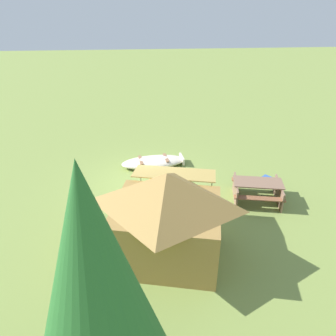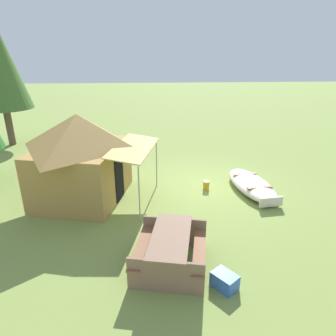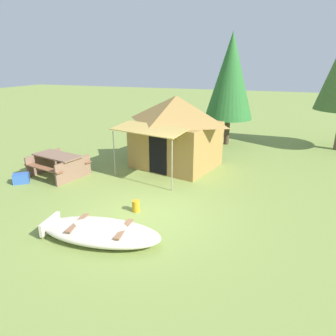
{
  "view_description": "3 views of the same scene",
  "coord_description": "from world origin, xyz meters",
  "px_view_note": "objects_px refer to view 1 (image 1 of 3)",
  "views": [
    {
      "loc": [
        0.04,
        11.01,
        6.64
      ],
      "look_at": [
        -0.87,
        0.91,
        1.2
      ],
      "focal_mm": 33.57,
      "sensor_mm": 36.0,
      "label": 1
    },
    {
      "loc": [
        -9.46,
        1.92,
        4.39
      ],
      "look_at": [
        -0.49,
        1.29,
        0.91
      ],
      "focal_mm": 31.68,
      "sensor_mm": 36.0,
      "label": 2
    },
    {
      "loc": [
        3.12,
        -6.7,
        3.86
      ],
      "look_at": [
        0.02,
        1.62,
        0.76
      ],
      "focal_mm": 32.22,
      "sensor_mm": 36.0,
      "label": 3
    }
  ],
  "objects_px": {
    "picnic_table": "(257,189)",
    "fuel_can": "(152,180)",
    "pine_tree_back_right": "(96,294)",
    "canvas_cabin_tent": "(167,215)",
    "beached_rowboat": "(154,162)",
    "cooler_box": "(265,181)"
  },
  "relations": [
    {
      "from": "beached_rowboat",
      "to": "cooler_box",
      "type": "distance_m",
      "value": 4.87
    },
    {
      "from": "beached_rowboat",
      "to": "pine_tree_back_right",
      "type": "relative_size",
      "value": 0.57
    },
    {
      "from": "cooler_box",
      "to": "pine_tree_back_right",
      "type": "relative_size",
      "value": 0.09
    },
    {
      "from": "fuel_can",
      "to": "pine_tree_back_right",
      "type": "bearing_deg",
      "value": 82.81
    },
    {
      "from": "canvas_cabin_tent",
      "to": "fuel_can",
      "type": "xyz_separation_m",
      "value": [
        0.26,
        -4.06,
        -1.26
      ]
    },
    {
      "from": "canvas_cabin_tent",
      "to": "picnic_table",
      "type": "xyz_separation_m",
      "value": [
        -3.57,
        -2.53,
        -0.92
      ]
    },
    {
      "from": "beached_rowboat",
      "to": "pine_tree_back_right",
      "type": "bearing_deg",
      "value": 83.09
    },
    {
      "from": "beached_rowboat",
      "to": "canvas_cabin_tent",
      "type": "xyz_separation_m",
      "value": [
        -0.11,
        5.61,
        1.21
      ]
    },
    {
      "from": "canvas_cabin_tent",
      "to": "fuel_can",
      "type": "bearing_deg",
      "value": -86.38
    },
    {
      "from": "pine_tree_back_right",
      "to": "canvas_cabin_tent",
      "type": "bearing_deg",
      "value": -107.48
    },
    {
      "from": "canvas_cabin_tent",
      "to": "pine_tree_back_right",
      "type": "distance_m",
      "value": 4.65
    },
    {
      "from": "fuel_can",
      "to": "pine_tree_back_right",
      "type": "distance_m",
      "value": 8.76
    },
    {
      "from": "beached_rowboat",
      "to": "canvas_cabin_tent",
      "type": "height_order",
      "value": "canvas_cabin_tent"
    },
    {
      "from": "fuel_can",
      "to": "pine_tree_back_right",
      "type": "relative_size",
      "value": 0.06
    },
    {
      "from": "beached_rowboat",
      "to": "picnic_table",
      "type": "distance_m",
      "value": 4.81
    },
    {
      "from": "canvas_cabin_tent",
      "to": "fuel_can",
      "type": "height_order",
      "value": "canvas_cabin_tent"
    },
    {
      "from": "canvas_cabin_tent",
      "to": "cooler_box",
      "type": "height_order",
      "value": "canvas_cabin_tent"
    },
    {
      "from": "beached_rowboat",
      "to": "canvas_cabin_tent",
      "type": "bearing_deg",
      "value": 91.12
    },
    {
      "from": "picnic_table",
      "to": "fuel_can",
      "type": "distance_m",
      "value": 4.14
    },
    {
      "from": "canvas_cabin_tent",
      "to": "pine_tree_back_right",
      "type": "bearing_deg",
      "value": 72.52
    },
    {
      "from": "cooler_box",
      "to": "pine_tree_back_right",
      "type": "xyz_separation_m",
      "value": [
        5.59,
        7.63,
        3.09
      ]
    },
    {
      "from": "canvas_cabin_tent",
      "to": "picnic_table",
      "type": "bearing_deg",
      "value": -144.71
    }
  ]
}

